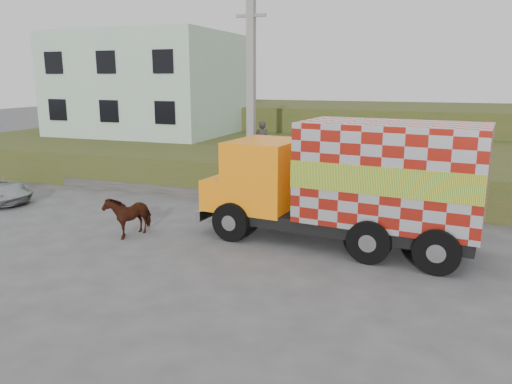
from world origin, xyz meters
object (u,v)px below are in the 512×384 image
at_px(pedestrian, 262,141).
at_px(utility_pole, 251,99).
at_px(cargo_truck, 352,182).
at_px(cow, 129,215).

bearing_deg(pedestrian, utility_pole, 46.56).
relative_size(cargo_truck, cow, 5.45).
bearing_deg(pedestrian, cow, 65.66).
relative_size(utility_pole, cow, 5.12).
xyz_separation_m(cargo_truck, cow, (-6.75, -1.47, -1.24)).
distance_m(cargo_truck, pedestrian, 6.54).
height_order(cargo_truck, pedestrian, cargo_truck).
xyz_separation_m(cargo_truck, pedestrian, (-4.48, 4.75, 0.45)).
xyz_separation_m(utility_pole, cow, (-1.94, -5.82, -3.42)).
bearing_deg(utility_pole, cow, -108.46).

